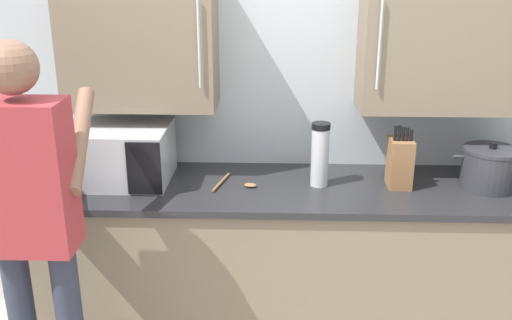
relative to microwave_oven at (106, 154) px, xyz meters
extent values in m
cube|color=#B2BCC1|center=(0.91, 0.34, 0.36)|extent=(3.91, 0.10, 2.85)
cube|color=#756651|center=(0.18, 0.13, 0.56)|extent=(0.75, 0.32, 0.69)
cylinder|color=#B7BABF|center=(0.50, -0.04, 0.56)|extent=(0.01, 0.01, 0.41)
cube|color=#756651|center=(1.65, 0.13, 0.56)|extent=(0.75, 0.32, 0.69)
cylinder|color=#B7BABF|center=(1.33, -0.04, 0.56)|extent=(0.01, 0.01, 0.41)
cube|color=#756651|center=(0.91, -0.03, -0.62)|extent=(2.72, 0.64, 0.89)
cube|color=#232326|center=(0.91, -0.03, -0.16)|extent=(2.76, 0.68, 0.03)
cube|color=#B7BABF|center=(0.03, 0.01, 0.00)|extent=(0.58, 0.42, 0.28)
cube|color=beige|center=(-0.05, 0.00, 0.00)|extent=(0.38, 0.35, 0.23)
cube|color=black|center=(0.24, -0.20, 0.00)|extent=(0.16, 0.01, 0.26)
cube|color=black|center=(-0.19, -0.39, 0.00)|extent=(0.17, 0.40, 0.26)
cylinder|color=brown|center=(0.59, -0.03, -0.13)|extent=(0.07, 0.25, 0.01)
ellipsoid|color=brown|center=(0.74, -0.06, -0.13)|extent=(0.07, 0.06, 0.02)
cylinder|color=#B7BABF|center=(1.08, -0.03, 0.01)|extent=(0.09, 0.09, 0.29)
cylinder|color=black|center=(1.08, -0.03, 0.17)|extent=(0.09, 0.09, 0.03)
cylinder|color=#2D2D33|center=(1.92, -0.02, -0.05)|extent=(0.27, 0.27, 0.19)
cylinder|color=#2D2D33|center=(1.92, -0.02, 0.05)|extent=(0.28, 0.28, 0.02)
cylinder|color=black|center=(1.92, -0.02, 0.08)|extent=(0.04, 0.04, 0.03)
cylinder|color=#2D2D33|center=(1.76, -0.02, 0.02)|extent=(0.05, 0.02, 0.02)
cube|color=brown|center=(1.48, -0.02, -0.02)|extent=(0.11, 0.15, 0.24)
cylinder|color=black|center=(1.44, -0.04, 0.14)|extent=(0.02, 0.02, 0.07)
cylinder|color=black|center=(1.46, -0.04, 0.14)|extent=(0.02, 0.02, 0.08)
cylinder|color=black|center=(1.48, -0.04, 0.14)|extent=(0.02, 0.02, 0.07)
cylinder|color=black|center=(1.49, -0.04, 0.14)|extent=(0.02, 0.02, 0.07)
cylinder|color=black|center=(1.51, -0.04, 0.13)|extent=(0.02, 0.02, 0.06)
cube|color=maroon|center=(-0.09, -0.72, 0.15)|extent=(0.34, 0.20, 0.60)
sphere|color=brown|center=(-0.09, -0.72, 0.57)|extent=(0.20, 0.20, 0.20)
cylinder|color=brown|center=(0.06, -0.51, 0.24)|extent=(0.12, 0.46, 0.35)
camera|label=1|loc=(0.86, -2.73, 0.94)|focal=40.49mm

